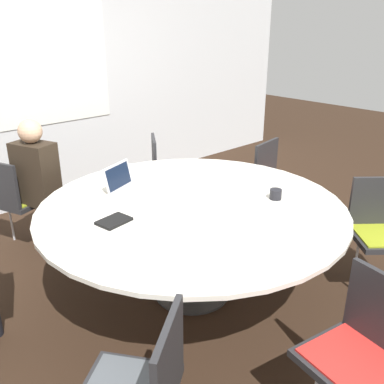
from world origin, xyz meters
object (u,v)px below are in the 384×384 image
Objects in this scene: chair_5 at (276,177)px; chair_6 at (167,169)px; chair_0 at (14,195)px; spiral_notebook at (114,221)px; chair_3 at (363,347)px; person_0 at (38,176)px; chair_4 at (381,225)px; laptop at (126,185)px; coffee_cup at (276,194)px.

chair_5 is 1.00× the size of chair_6.
chair_0 and chair_5 have the same top height.
chair_5 is at bearing 4.59° from spiral_notebook.
person_0 is at bearing 17.14° from chair_3.
chair_0 is at bearing -160.90° from person_0.
person_0 is at bearing -63.36° from chair_6.
chair_4 and chair_5 have the same top height.
chair_3 is at bearing 62.79° from chair_4.
person_0 is 3.22× the size of laptop.
spiral_notebook is (-1.71, 1.03, 0.23)m from chair_4.
chair_0 is 2.30× the size of laptop.
chair_3 is 1.00× the size of chair_6.
person_0 is at bearing 87.92° from spiral_notebook.
chair_0 is 1.51m from chair_6.
chair_6 is at bearing 14.43° from laptop.
chair_6 is at bearing -39.28° from chair_4.
chair_3 is 1.44m from chair_4.
coffee_cup is (0.74, -0.87, -0.01)m from laptop.
spiral_notebook is (-0.37, 1.57, 0.23)m from chair_3.
coffee_cup is (1.10, -0.48, 0.03)m from spiral_notebook.
chair_4 is 1.23m from chair_5.
chair_0 is at bearing 122.08° from coffee_cup.
chair_0 is 3.10m from chair_4.
laptop is (-0.00, 1.97, 0.27)m from chair_3.
person_0 is 0.94m from laptop.
chair_6 is at bearing -9.40° from chair_3.
chair_0 is at bearing 19.76° from chair_3.
chair_5 reaches higher than spiral_notebook.
chair_0 and chair_4 have the same top height.
spiral_notebook is 2.59× the size of coffee_cup.
chair_5 is 9.81× the size of coffee_cup.
spiral_notebook is (-1.99, -0.16, 0.23)m from chair_5.
person_0 is at bearing -39.02° from chair_5.
person_0 is 13.75× the size of coffee_cup.
chair_5 is 2.01m from spiral_notebook.
chair_6 reaches higher than spiral_notebook.
chair_3 is at bearing 14.75° from chair_6.
chair_0 reaches higher than coffee_cup.
coffee_cup is at bearing -23.38° from spiral_notebook.
chair_6 is at bearing 39.07° from spiral_notebook.
chair_5 reaches higher than coffee_cup.
coffee_cup is at bearing 26.11° from chair_6.
chair_6 is 1.74m from spiral_notebook.
chair_5 is at bearing 37.14° from chair_0.
chair_3 is 2.83m from chair_6.
chair_0 is 1.00× the size of chair_6.
laptop is 1.65× the size of spiral_notebook.
chair_0 is 3.79× the size of spiral_notebook.
chair_4 is (1.34, 0.54, 0.00)m from chair_3.
chair_4 is 1.98m from laptop.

